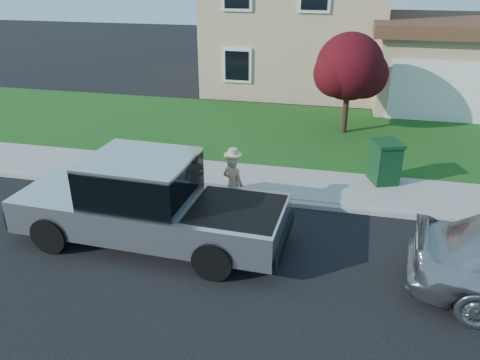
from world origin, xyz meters
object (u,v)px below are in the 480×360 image
pickup_truck (149,204)px  trash_bin (385,162)px  woman (233,184)px  ornamental_tree (350,70)px

pickup_truck → trash_bin: pickup_truck is taller
woman → ornamental_tree: bearing=-88.2°
ornamental_tree → trash_bin: size_ratio=3.01×
woman → trash_bin: size_ratio=1.48×
woman → ornamental_tree: (2.55, 6.69, 1.53)m
trash_bin → woman: bearing=-166.1°
pickup_truck → ornamental_tree: ornamental_tree is taller
trash_bin → ornamental_tree: bearing=84.8°
ornamental_tree → trash_bin: bearing=-75.0°
woman → trash_bin: bearing=-123.3°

